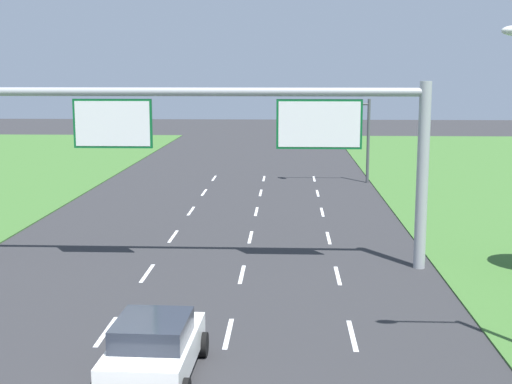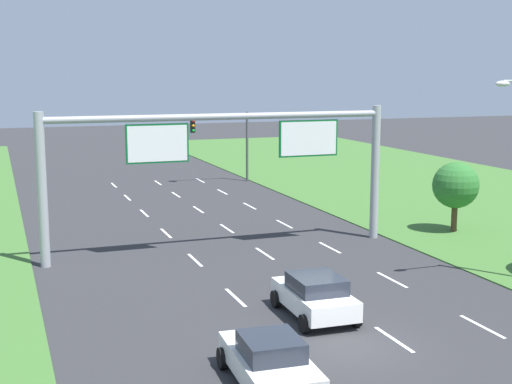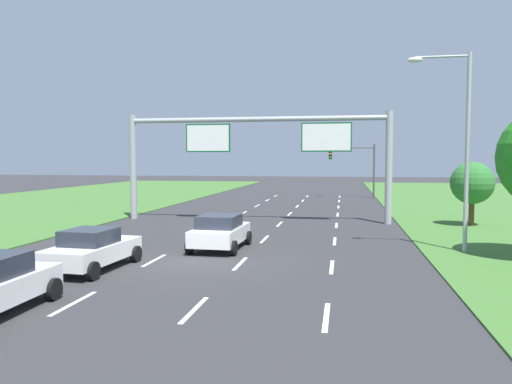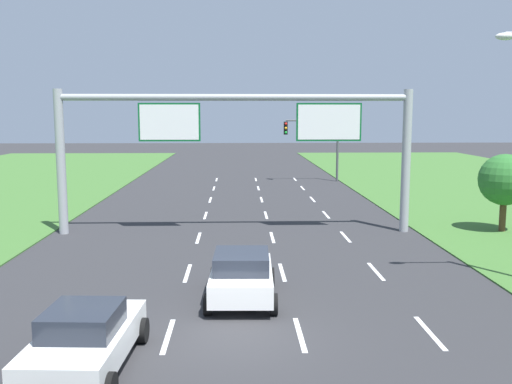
% 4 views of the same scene
% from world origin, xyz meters
% --- Properties ---
extents(ground_plane, '(200.00, 200.00, 0.00)m').
position_xyz_m(ground_plane, '(0.00, 0.00, 0.00)').
color(ground_plane, '#2D2D30').
extents(lane_dashes_inner_left, '(0.14, 56.40, 0.01)m').
position_xyz_m(lane_dashes_inner_left, '(-1.75, 9.00, 0.00)').
color(lane_dashes_inner_left, white).
rests_on(lane_dashes_inner_left, ground_plane).
extents(lane_dashes_inner_right, '(0.14, 56.40, 0.01)m').
position_xyz_m(lane_dashes_inner_right, '(1.75, 9.00, 0.00)').
color(lane_dashes_inner_right, white).
rests_on(lane_dashes_inner_right, ground_plane).
extents(lane_dashes_slip, '(0.14, 56.40, 0.01)m').
position_xyz_m(lane_dashes_slip, '(5.25, 9.00, 0.00)').
color(lane_dashes_slip, white).
rests_on(lane_dashes_slip, ground_plane).
extents(car_lead_silver, '(2.25, 3.98, 1.55)m').
position_xyz_m(car_lead_silver, '(0.22, 2.91, 0.80)').
color(car_lead_silver, white).
rests_on(car_lead_silver, ground_plane).
extents(car_mid_lane, '(2.35, 4.29, 1.50)m').
position_xyz_m(car_mid_lane, '(-3.39, -1.92, 0.75)').
color(car_mid_lane, white).
rests_on(car_mid_lane, ground_plane).
extents(sign_gantry, '(17.24, 0.44, 7.00)m').
position_xyz_m(sign_gantry, '(0.20, 13.20, 4.88)').
color(sign_gantry, '#9EA0A5').
rests_on(sign_gantry, ground_plane).
extents(traffic_light_mast, '(4.76, 0.49, 5.60)m').
position_xyz_m(traffic_light_mast, '(6.82, 34.44, 3.87)').
color(traffic_light_mast, '#47494F').
rests_on(traffic_light_mast, ground_plane).
extents(roadside_tree_mid, '(2.52, 2.52, 3.89)m').
position_xyz_m(roadside_tree_mid, '(13.21, 12.84, 2.60)').
color(roadside_tree_mid, '#513823').
rests_on(roadside_tree_mid, ground_plane).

